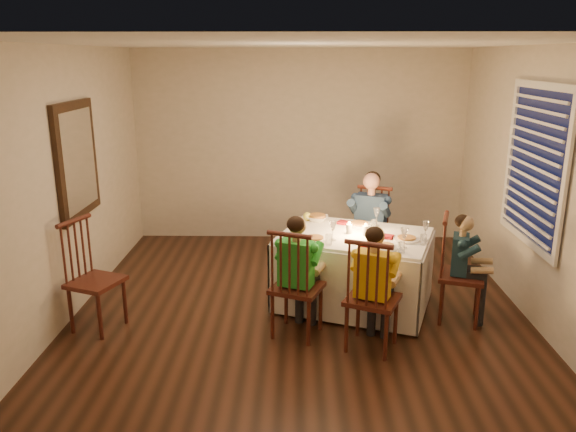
{
  "coord_description": "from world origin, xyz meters",
  "views": [
    {
      "loc": [
        -0.03,
        -5.16,
        2.49
      ],
      "look_at": [
        -0.12,
        0.15,
        0.98
      ],
      "focal_mm": 35.0,
      "sensor_mm": 36.0,
      "label": 1
    }
  ],
  "objects_px": {
    "chair_end": "(457,319)",
    "adult": "(368,276)",
    "dining_table": "(354,255)",
    "serving_bowl": "(317,218)",
    "chair_near_right": "(370,347)",
    "child_yellow": "(370,347)",
    "chair_adult": "(368,276)",
    "child_green": "(297,334)",
    "child_teal": "(457,319)",
    "chair_near_left": "(297,334)",
    "chair_extra": "(101,328)"
  },
  "relations": [
    {
      "from": "chair_end",
      "to": "adult",
      "type": "bearing_deg",
      "value": 50.37
    },
    {
      "from": "dining_table",
      "to": "serving_bowl",
      "type": "relative_size",
      "value": 7.64
    },
    {
      "from": "chair_near_right",
      "to": "chair_end",
      "type": "height_order",
      "value": "same"
    },
    {
      "from": "child_yellow",
      "to": "serving_bowl",
      "type": "bearing_deg",
      "value": -48.59
    },
    {
      "from": "chair_adult",
      "to": "child_green",
      "type": "bearing_deg",
      "value": -98.57
    },
    {
      "from": "dining_table",
      "to": "serving_bowl",
      "type": "distance_m",
      "value": 0.65
    },
    {
      "from": "chair_near_right",
      "to": "adult",
      "type": "distance_m",
      "value": 1.7
    },
    {
      "from": "dining_table",
      "to": "adult",
      "type": "xyz_separation_m",
      "value": [
        0.25,
        0.8,
        -0.55
      ]
    },
    {
      "from": "chair_adult",
      "to": "chair_near_right",
      "type": "relative_size",
      "value": 1.0
    },
    {
      "from": "child_yellow",
      "to": "child_teal",
      "type": "xyz_separation_m",
      "value": [
        0.92,
        0.56,
        0.0
      ]
    },
    {
      "from": "adult",
      "to": "serving_bowl",
      "type": "relative_size",
      "value": 5.46
    },
    {
      "from": "child_teal",
      "to": "serving_bowl",
      "type": "xyz_separation_m",
      "value": [
        -1.36,
        0.81,
        0.8
      ]
    },
    {
      "from": "chair_near_right",
      "to": "child_teal",
      "type": "height_order",
      "value": "child_teal"
    },
    {
      "from": "chair_near_right",
      "to": "serving_bowl",
      "type": "height_order",
      "value": "serving_bowl"
    },
    {
      "from": "chair_adult",
      "to": "child_teal",
      "type": "xyz_separation_m",
      "value": [
        0.75,
        -1.12,
        0.0
      ]
    },
    {
      "from": "adult",
      "to": "child_yellow",
      "type": "bearing_deg",
      "value": -74.63
    },
    {
      "from": "child_yellow",
      "to": "dining_table",
      "type": "bearing_deg",
      "value": -61.65
    },
    {
      "from": "child_green",
      "to": "child_yellow",
      "type": "relative_size",
      "value": 1.02
    },
    {
      "from": "dining_table",
      "to": "chair_near_left",
      "type": "bearing_deg",
      "value": -112.85
    },
    {
      "from": "chair_near_left",
      "to": "chair_end",
      "type": "bearing_deg",
      "value": -147.39
    },
    {
      "from": "chair_adult",
      "to": "serving_bowl",
      "type": "xyz_separation_m",
      "value": [
        -0.61,
        -0.32,
        0.8
      ]
    },
    {
      "from": "child_yellow",
      "to": "chair_end",
      "type": "bearing_deg",
      "value": -124.94
    },
    {
      "from": "chair_end",
      "to": "chair_extra",
      "type": "bearing_deg",
      "value": 110.59
    },
    {
      "from": "adult",
      "to": "serving_bowl",
      "type": "height_order",
      "value": "serving_bowl"
    },
    {
      "from": "chair_near_left",
      "to": "chair_near_right",
      "type": "xyz_separation_m",
      "value": [
        0.65,
        -0.24,
        0.0
      ]
    },
    {
      "from": "chair_adult",
      "to": "chair_extra",
      "type": "xyz_separation_m",
      "value": [
        -2.71,
        -1.36,
        0.0
      ]
    },
    {
      "from": "chair_end",
      "to": "child_green",
      "type": "distance_m",
      "value": 1.61
    },
    {
      "from": "child_teal",
      "to": "dining_table",
      "type": "bearing_deg",
      "value": 88.58
    },
    {
      "from": "child_green",
      "to": "child_yellow",
      "type": "xyz_separation_m",
      "value": [
        0.65,
        -0.24,
        0.0
      ]
    },
    {
      "from": "chair_adult",
      "to": "chair_extra",
      "type": "distance_m",
      "value": 3.03
    },
    {
      "from": "chair_near_left",
      "to": "chair_near_right",
      "type": "bearing_deg",
      "value": -179.22
    },
    {
      "from": "chair_adult",
      "to": "chair_near_right",
      "type": "height_order",
      "value": "same"
    },
    {
      "from": "dining_table",
      "to": "chair_near_right",
      "type": "distance_m",
      "value": 1.05
    },
    {
      "from": "chair_extra",
      "to": "child_yellow",
      "type": "xyz_separation_m",
      "value": [
        2.53,
        -0.33,
        0.0
      ]
    },
    {
      "from": "chair_near_left",
      "to": "adult",
      "type": "distance_m",
      "value": 1.67
    },
    {
      "from": "chair_end",
      "to": "chair_near_left",
      "type": "bearing_deg",
      "value": 118.23
    },
    {
      "from": "chair_end",
      "to": "child_yellow",
      "type": "height_order",
      "value": "child_yellow"
    },
    {
      "from": "chair_end",
      "to": "child_yellow",
      "type": "distance_m",
      "value": 1.08
    },
    {
      "from": "chair_adult",
      "to": "child_yellow",
      "type": "xyz_separation_m",
      "value": [
        -0.18,
        -1.69,
        0.0
      ]
    },
    {
      "from": "chair_adult",
      "to": "child_green",
      "type": "xyz_separation_m",
      "value": [
        -0.83,
        -1.45,
        0.0
      ]
    },
    {
      "from": "chair_adult",
      "to": "adult",
      "type": "height_order",
      "value": "adult"
    },
    {
      "from": "dining_table",
      "to": "chair_adult",
      "type": "height_order",
      "value": "dining_table"
    },
    {
      "from": "child_yellow",
      "to": "chair_adult",
      "type": "bearing_deg",
      "value": -72.28
    },
    {
      "from": "chair_end",
      "to": "serving_bowl",
      "type": "bearing_deg",
      "value": 76.14
    },
    {
      "from": "serving_bowl",
      "to": "chair_extra",
      "type": "bearing_deg",
      "value": -153.6
    },
    {
      "from": "child_green",
      "to": "child_yellow",
      "type": "distance_m",
      "value": 0.7
    },
    {
      "from": "child_teal",
      "to": "serving_bowl",
      "type": "bearing_deg",
      "value": 76.14
    },
    {
      "from": "chair_end",
      "to": "serving_bowl",
      "type": "distance_m",
      "value": 1.77
    },
    {
      "from": "child_yellow",
      "to": "chair_extra",
      "type": "bearing_deg",
      "value": 16.22
    },
    {
      "from": "serving_bowl",
      "to": "child_green",
      "type": "bearing_deg",
      "value": -100.92
    }
  ]
}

